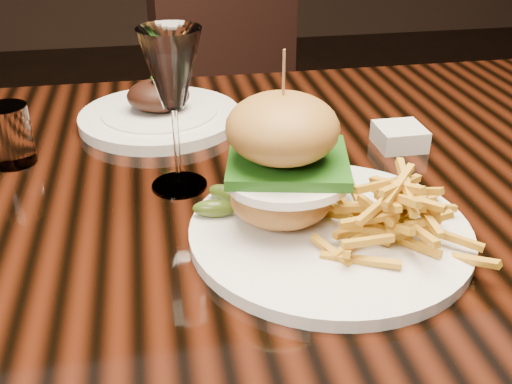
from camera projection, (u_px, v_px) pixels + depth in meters
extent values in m
cube|color=black|center=(250.00, 195.00, 0.81)|extent=(1.60, 0.90, 0.04)
cylinder|color=silver|center=(330.00, 232.00, 0.68)|extent=(0.32, 0.32, 0.01)
ellipsoid|color=brown|center=(281.00, 197.00, 0.68)|extent=(0.12, 0.12, 0.05)
ellipsoid|color=white|center=(289.00, 182.00, 0.64)|extent=(0.13, 0.11, 0.01)
ellipsoid|color=orange|center=(310.00, 185.00, 0.63)|extent=(0.03, 0.03, 0.01)
cube|color=#205C17|center=(282.00, 164.00, 0.66)|extent=(0.15, 0.15, 0.01)
ellipsoid|color=brown|center=(282.00, 128.00, 0.63)|extent=(0.12, 0.12, 0.07)
cylinder|color=#9B7048|center=(283.00, 95.00, 0.62)|extent=(0.00, 0.00, 0.10)
ellipsoid|color=#2F4412|center=(215.00, 208.00, 0.69)|extent=(0.05, 0.03, 0.02)
ellipsoid|color=#2F4412|center=(228.00, 193.00, 0.72)|extent=(0.05, 0.05, 0.02)
cube|color=silver|center=(400.00, 137.00, 0.89)|extent=(0.09, 0.09, 0.03)
cylinder|color=white|center=(180.00, 185.00, 0.78)|extent=(0.07, 0.07, 0.00)
cylinder|color=white|center=(177.00, 147.00, 0.76)|extent=(0.01, 0.01, 0.11)
cone|color=white|center=(171.00, 68.00, 0.71)|extent=(0.08, 0.08, 0.10)
cylinder|color=white|center=(9.00, 135.00, 0.83)|extent=(0.06, 0.06, 0.08)
cylinder|color=silver|center=(160.00, 118.00, 0.97)|extent=(0.26, 0.26, 0.02)
cylinder|color=silver|center=(160.00, 116.00, 0.97)|extent=(0.19, 0.19, 0.02)
ellipsoid|color=black|center=(158.00, 95.00, 0.95)|extent=(0.10, 0.08, 0.05)
ellipsoid|color=#205C17|center=(163.00, 77.00, 0.93)|extent=(0.04, 0.03, 0.01)
cube|color=black|center=(270.00, 137.00, 1.66)|extent=(0.61, 0.61, 0.06)
cube|color=black|center=(228.00, 31.00, 1.69)|extent=(0.44, 0.24, 0.50)
cylinder|color=black|center=(253.00, 259.00, 1.54)|extent=(0.04, 0.04, 0.45)
cylinder|color=black|center=(361.00, 216.00, 1.73)|extent=(0.04, 0.04, 0.45)
cylinder|color=black|center=(182.00, 199.00, 1.81)|extent=(0.04, 0.04, 0.45)
cylinder|color=black|center=(282.00, 167.00, 2.00)|extent=(0.04, 0.04, 0.45)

